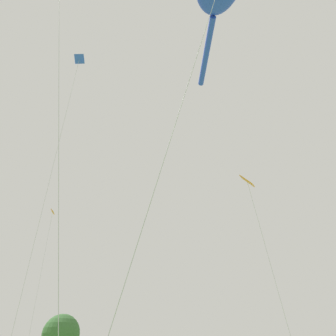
{
  "coord_description": "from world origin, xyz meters",
  "views": [
    {
      "loc": [
        -5.76,
        0.51,
        1.79
      ],
      "look_at": [
        -0.53,
        5.87,
        6.53
      ],
      "focal_mm": 33.4,
      "sensor_mm": 36.0,
      "label": 1
    }
  ],
  "objects_px": {
    "small_kite_stunt_black": "(249,189)",
    "tree_shrub_far": "(61,334)",
    "small_kite_bird_shape": "(49,229)",
    "tree_broad_distant": "(59,336)",
    "small_kite_triangle_green": "(74,81)"
  },
  "relations": [
    {
      "from": "small_kite_triangle_green",
      "to": "tree_broad_distant",
      "type": "relative_size",
      "value": 2.33
    },
    {
      "from": "small_kite_stunt_black",
      "to": "tree_shrub_far",
      "type": "height_order",
      "value": "small_kite_stunt_black"
    },
    {
      "from": "tree_broad_distant",
      "to": "small_kite_stunt_black",
      "type": "bearing_deg",
      "value": -109.71
    },
    {
      "from": "small_kite_bird_shape",
      "to": "tree_broad_distant",
      "type": "bearing_deg",
      "value": 120.09
    },
    {
      "from": "small_kite_stunt_black",
      "to": "small_kite_bird_shape",
      "type": "distance_m",
      "value": 24.13
    },
    {
      "from": "small_kite_stunt_black",
      "to": "small_kite_triangle_green",
      "type": "bearing_deg",
      "value": 173.59
    },
    {
      "from": "small_kite_triangle_green",
      "to": "small_kite_stunt_black",
      "type": "height_order",
      "value": "small_kite_triangle_green"
    },
    {
      "from": "small_kite_bird_shape",
      "to": "tree_shrub_far",
      "type": "height_order",
      "value": "small_kite_bird_shape"
    },
    {
      "from": "small_kite_stunt_black",
      "to": "tree_broad_distant",
      "type": "distance_m",
      "value": 62.81
    },
    {
      "from": "small_kite_triangle_green",
      "to": "small_kite_stunt_black",
      "type": "relative_size",
      "value": 2.28
    },
    {
      "from": "small_kite_triangle_green",
      "to": "tree_shrub_far",
      "type": "height_order",
      "value": "small_kite_triangle_green"
    },
    {
      "from": "tree_shrub_far",
      "to": "tree_broad_distant",
      "type": "xyz_separation_m",
      "value": [
        7.7,
        15.4,
        0.9
      ]
    },
    {
      "from": "small_kite_bird_shape",
      "to": "tree_broad_distant",
      "type": "xyz_separation_m",
      "value": [
        21.28,
        35.36,
        -7.12
      ]
    },
    {
      "from": "small_kite_stunt_black",
      "to": "tree_shrub_far",
      "type": "distance_m",
      "value": 45.84
    },
    {
      "from": "tree_broad_distant",
      "to": "tree_shrub_far",
      "type": "bearing_deg",
      "value": -116.55
    }
  ]
}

